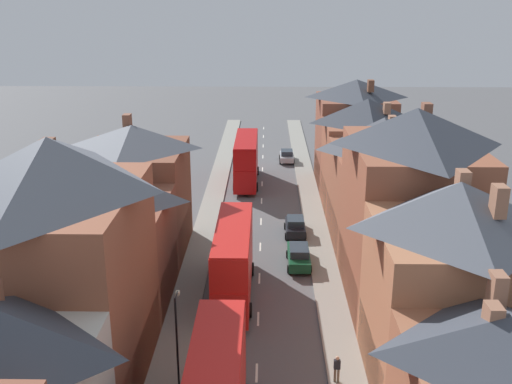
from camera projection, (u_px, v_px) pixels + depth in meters
The scene contains 12 objects.
pavement_left at pixel (203, 237), 53.25m from camera, with size 2.20×104.00×0.14m, color gray.
pavement_right at pixel (318, 237), 53.08m from camera, with size 2.20×104.00×0.14m, color gray.
centre_line_dashes at pixel (260, 247), 51.29m from camera, with size 0.14×97.80×0.01m.
terrace_row_left at pixel (31, 335), 27.22m from camera, with size 8.00×53.25×14.03m.
terrace_row_right at pixel (427, 250), 36.07m from camera, with size 8.00×71.81×14.75m.
double_decker_bus_mid_street at pixel (246, 159), 67.78m from camera, with size 2.74×10.80×5.30m.
double_decker_bus_far_approaching at pixel (233, 259), 42.15m from camera, with size 2.74×10.80×5.30m.
car_near_blue at pixel (287, 156), 77.12m from camera, with size 1.90×3.84×1.58m.
car_parked_left_a at pixel (295, 226), 53.68m from camera, with size 1.90×4.01×1.65m.
car_parked_left_b at pixel (299, 256), 47.53m from camera, with size 1.90×4.53×1.69m.
pedestrian_mid_left at pixel (337, 368), 32.93m from camera, with size 0.36×0.22×1.61m.
street_lamp at pixel (177, 335), 32.05m from camera, with size 0.20×1.12×5.50m.
Camera 1 is at (0.50, -11.22, 20.56)m, focal length 42.00 mm.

